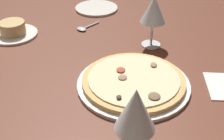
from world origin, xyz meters
TOP-DOWN VIEW (x-y plane):
  - dining_table at (0.00, 0.00)cm, footprint 150.00×110.00cm
  - pizza_main at (-5.00, -12.00)cm, footprint 30.22×30.22cm
  - ramekin_on_saucer at (21.01, 30.76)cm, footprint 16.46×16.46cm
  - wine_glass_far at (18.24, -17.02)cm, footprint 8.09×8.09cm
  - wine_glass_near at (-28.58, -12.73)cm, footprint 7.99×7.99cm
  - side_plate at (47.48, 5.11)cm, footprint 17.55×17.55cm
  - spoon at (28.10, 7.10)cm, footprint 9.29×8.04cm

SIDE VIEW (x-z plane):
  - dining_table at x=0.00cm, z-range 0.00..4.00cm
  - side_plate at x=47.48cm, z-range 4.00..4.90cm
  - spoon at x=28.10cm, z-range 3.96..4.96cm
  - pizza_main at x=-5.00cm, z-range 3.58..6.86cm
  - ramekin_on_saucer at x=21.01cm, z-range 3.39..8.44cm
  - wine_glass_near at x=-28.58cm, z-range 7.19..23.63cm
  - wine_glass_far at x=18.24cm, z-range 7.70..24.48cm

